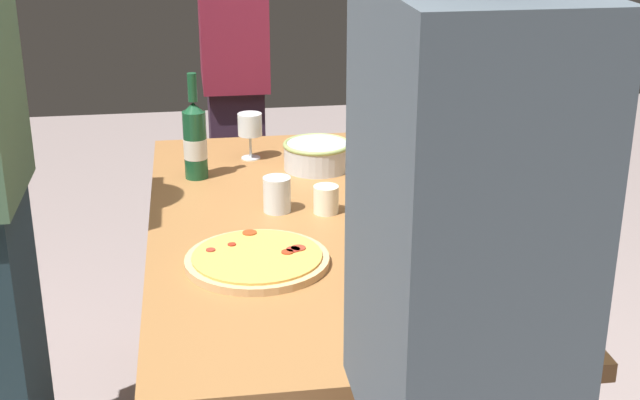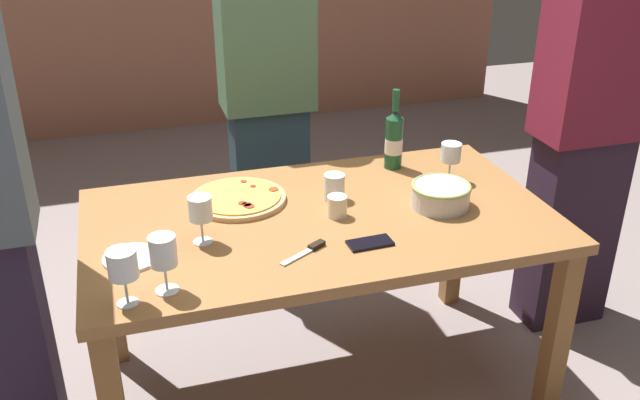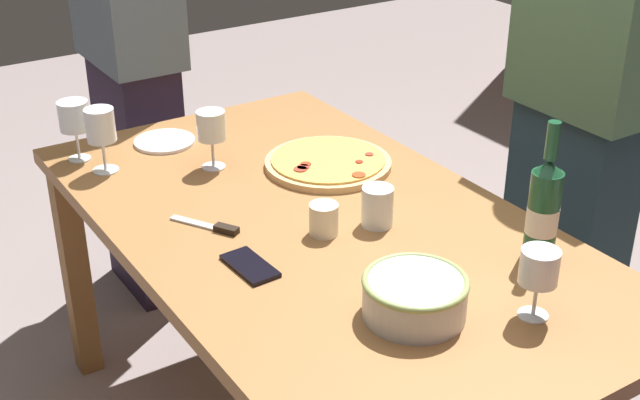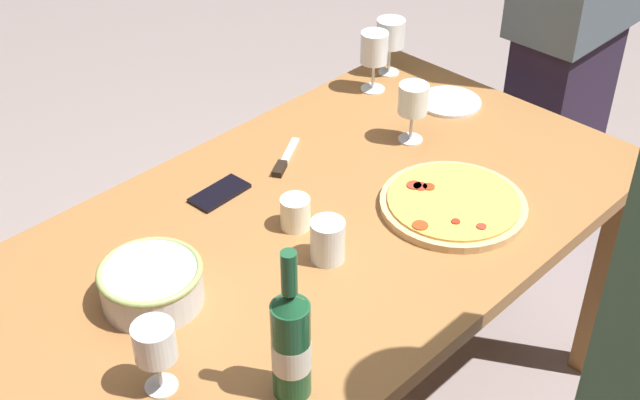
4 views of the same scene
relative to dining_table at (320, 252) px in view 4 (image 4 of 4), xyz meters
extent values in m
cube|color=#9B6839|center=(0.00, 0.00, 0.07)|extent=(1.60, 0.90, 0.04)
cube|color=olive|center=(-0.74, -0.40, -0.30)|extent=(0.07, 0.07, 0.71)
cube|color=olive|center=(-0.74, 0.40, -0.30)|extent=(0.07, 0.07, 0.71)
cylinder|color=tan|center=(-0.25, 0.19, 0.10)|extent=(0.34, 0.34, 0.02)
cylinder|color=#E8AD4C|center=(-0.25, 0.19, 0.11)|extent=(0.31, 0.31, 0.01)
cylinder|color=#9E3725|center=(-0.23, 0.09, 0.12)|extent=(0.04, 0.04, 0.00)
cylinder|color=#A22A19|center=(-0.18, 0.24, 0.12)|extent=(0.02, 0.02, 0.00)
cylinder|color=#9E3F1A|center=(-0.12, 0.20, 0.12)|extent=(0.04, 0.04, 0.00)
cylinder|color=#B03126|center=(-0.24, 0.10, 0.12)|extent=(0.03, 0.03, 0.00)
cylinder|color=#B0351A|center=(-0.25, 0.12, 0.12)|extent=(0.03, 0.03, 0.00)
cylinder|color=#9F3425|center=(-0.21, 0.30, 0.12)|extent=(0.02, 0.02, 0.00)
cylinder|color=silver|center=(0.43, -0.06, 0.13)|extent=(0.21, 0.21, 0.08)
torus|color=#98AE62|center=(0.43, -0.06, 0.17)|extent=(0.21, 0.21, 0.01)
cylinder|color=#184B2B|center=(0.40, 0.32, 0.20)|extent=(0.07, 0.07, 0.20)
cone|color=#184B2B|center=(0.40, 0.32, 0.31)|extent=(0.07, 0.07, 0.03)
cylinder|color=#184B2B|center=(0.40, 0.32, 0.37)|extent=(0.03, 0.03, 0.08)
cylinder|color=silver|center=(0.40, 0.32, 0.19)|extent=(0.07, 0.07, 0.06)
cylinder|color=white|center=(-0.41, -0.07, 0.09)|extent=(0.06, 0.06, 0.00)
cylinder|color=white|center=(-0.41, -0.07, 0.14)|extent=(0.01, 0.01, 0.08)
cylinder|color=white|center=(-0.41, -0.07, 0.21)|extent=(0.08, 0.08, 0.08)
cylinder|color=maroon|center=(-0.41, -0.07, 0.19)|extent=(0.07, 0.07, 0.02)
cylinder|color=white|center=(-0.55, -0.33, 0.09)|extent=(0.07, 0.07, 0.00)
cylinder|color=white|center=(-0.55, -0.33, 0.14)|extent=(0.01, 0.01, 0.08)
cylinder|color=white|center=(-0.55, -0.33, 0.22)|extent=(0.08, 0.08, 0.09)
cylinder|color=maroon|center=(-0.55, -0.33, 0.20)|extent=(0.07, 0.07, 0.05)
cylinder|color=white|center=(-0.66, -0.36, 0.09)|extent=(0.06, 0.06, 0.00)
cylinder|color=white|center=(-0.66, -0.36, 0.14)|extent=(0.01, 0.01, 0.08)
cylinder|color=white|center=(-0.66, -0.36, 0.22)|extent=(0.08, 0.08, 0.08)
cylinder|color=maroon|center=(-0.66, -0.36, 0.20)|extent=(0.07, 0.07, 0.03)
cylinder|color=white|center=(0.56, 0.14, 0.09)|extent=(0.06, 0.06, 0.00)
cylinder|color=white|center=(0.56, 0.14, 0.13)|extent=(0.01, 0.01, 0.07)
cylinder|color=white|center=(0.56, 0.14, 0.21)|extent=(0.08, 0.08, 0.07)
cylinder|color=maroon|center=(0.56, 0.14, 0.19)|extent=(0.07, 0.07, 0.03)
cylinder|color=white|center=(0.08, 0.11, 0.14)|extent=(0.08, 0.08, 0.10)
cylinder|color=white|center=(0.05, -0.02, 0.13)|extent=(0.07, 0.07, 0.08)
cylinder|color=white|center=(-0.64, -0.12, 0.10)|extent=(0.17, 0.17, 0.01)
cube|color=black|center=(0.09, -0.24, 0.10)|extent=(0.15, 0.08, 0.01)
cube|color=silver|center=(-0.15, -0.26, 0.10)|extent=(0.13, 0.08, 0.01)
cube|color=black|center=(-0.07, -0.21, 0.10)|extent=(0.06, 0.05, 0.02)
cube|color=#2A1F34|center=(-1.10, -0.02, -0.23)|extent=(0.34, 0.20, 0.86)
camera|label=1|loc=(-2.15, 0.33, 0.98)|focal=49.73mm
camera|label=2|loc=(-0.61, -2.06, 1.20)|focal=39.31mm
camera|label=3|loc=(1.51, -0.98, 1.07)|focal=48.36mm
camera|label=4|loc=(1.11, 1.08, 1.27)|focal=47.93mm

